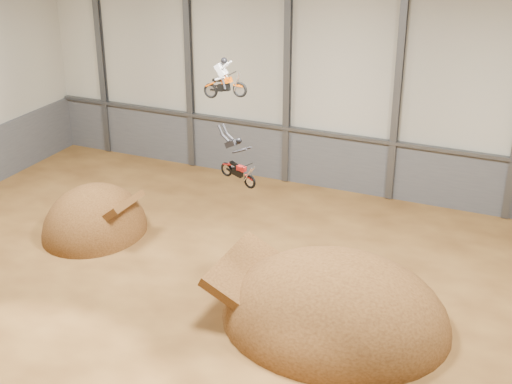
# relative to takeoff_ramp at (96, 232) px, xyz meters

# --- Properties ---
(floor) EXTENTS (40.00, 40.00, 0.00)m
(floor) POSITION_rel_takeoff_ramp_xyz_m (10.09, -3.95, 0.00)
(floor) COLOR #553416
(floor) RESTS_ON ground
(back_wall) EXTENTS (40.00, 0.10, 14.00)m
(back_wall) POSITION_rel_takeoff_ramp_xyz_m (10.09, 11.05, 7.00)
(back_wall) COLOR #B6B2A1
(back_wall) RESTS_ON ground
(lower_band_back) EXTENTS (39.80, 0.18, 3.50)m
(lower_band_back) POSITION_rel_takeoff_ramp_xyz_m (10.09, 10.95, 1.75)
(lower_band_back) COLOR #4F5157
(lower_band_back) RESTS_ON ground
(steel_rail) EXTENTS (39.80, 0.35, 0.20)m
(steel_rail) POSITION_rel_takeoff_ramp_xyz_m (10.09, 10.80, 3.55)
(steel_rail) COLOR #47494F
(steel_rail) RESTS_ON lower_band_back
(steel_column_0) EXTENTS (0.40, 0.36, 13.90)m
(steel_column_0) POSITION_rel_takeoff_ramp_xyz_m (-6.57, 10.85, 7.00)
(steel_column_0) COLOR #47494F
(steel_column_0) RESTS_ON ground
(steel_column_1) EXTENTS (0.40, 0.36, 13.90)m
(steel_column_1) POSITION_rel_takeoff_ramp_xyz_m (0.09, 10.85, 7.00)
(steel_column_1) COLOR #47494F
(steel_column_1) RESTS_ON ground
(steel_column_2) EXTENTS (0.40, 0.36, 13.90)m
(steel_column_2) POSITION_rel_takeoff_ramp_xyz_m (6.76, 10.85, 7.00)
(steel_column_2) COLOR #47494F
(steel_column_2) RESTS_ON ground
(steel_column_3) EXTENTS (0.40, 0.36, 13.90)m
(steel_column_3) POSITION_rel_takeoff_ramp_xyz_m (13.43, 10.85, 7.00)
(steel_column_3) COLOR #47494F
(steel_column_3) RESTS_ON ground
(takeoff_ramp) EXTENTS (5.33, 6.15, 5.33)m
(takeoff_ramp) POSITION_rel_takeoff_ramp_xyz_m (0.00, 0.00, 0.00)
(takeoff_ramp) COLOR #422610
(takeoff_ramp) RESTS_ON ground
(landing_ramp) EXTENTS (9.94, 8.80, 5.74)m
(landing_ramp) POSITION_rel_takeoff_ramp_xyz_m (14.50, -2.88, 0.00)
(landing_ramp) COLOR #422610
(landing_ramp) RESTS_ON ground
(fmx_rider_a) EXTENTS (2.54, 0.92, 2.34)m
(fmx_rider_a) POSITION_rel_takeoff_ramp_xyz_m (7.73, 0.63, 9.30)
(fmx_rider_a) COLOR #CD4A03
(fmx_rider_b) EXTENTS (3.04, 1.60, 2.63)m
(fmx_rider_b) POSITION_rel_takeoff_ramp_xyz_m (9.59, -2.19, 6.62)
(fmx_rider_b) COLOR red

